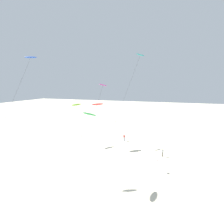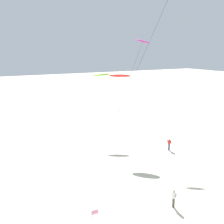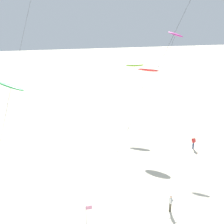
# 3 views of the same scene
# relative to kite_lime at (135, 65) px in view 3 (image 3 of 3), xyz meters

# --- Properties ---
(ground_plane) EXTENTS (260.00, 260.00, 0.00)m
(ground_plane) POSITION_rel_kite_lime_xyz_m (-6.83, -20.82, -9.72)
(ground_plane) COLOR beige
(kite_lime) EXTENTS (3.26, 2.71, 10.10)m
(kite_lime) POSITION_rel_kite_lime_xyz_m (0.00, 0.00, 0.00)
(kite_lime) COLOR #8CD833
(kite_lime) RESTS_ON ground
(kite_green) EXTENTS (4.67, 3.90, 11.01)m
(kite_green) POSITION_rel_kite_lime_xyz_m (-17.82, -12.74, 0.66)
(kite_green) COLOR green
(kite_green) RESTS_ON ground
(kite_red) EXTENTS (3.77, 3.59, 10.42)m
(kite_red) POSITION_rel_kite_lime_xyz_m (-0.12, -6.12, 0.33)
(kite_red) COLOR red
(kite_red) RESTS_ON ground
(kite_magenta) EXTENTS (4.57, 4.48, 15.27)m
(kite_magenta) POSITION_rel_kite_lime_xyz_m (3.71, -5.89, 4.87)
(kite_magenta) COLOR #D8339E
(kite_magenta) RESTS_ON ground
(kite_flyer_nearest) EXTENTS (0.68, 0.66, 1.67)m
(kite_flyer_nearest) POSITION_rel_kite_lime_xyz_m (4.73, -11.64, -8.83)
(kite_flyer_nearest) COLOR navy
(kite_flyer_nearest) RESTS_ON ground
(kite_flyer_middle) EXTENTS (0.56, 0.59, 1.67)m
(kite_flyer_middle) POSITION_rel_kite_lime_xyz_m (-4.04, -22.75, -8.83)
(kite_flyer_middle) COLOR #4C4738
(kite_flyer_middle) RESTS_ON ground
(marker_flag) EXTENTS (0.57, 0.05, 2.10)m
(marker_flag) POSITION_rel_kite_lime_xyz_m (-11.81, -22.78, -8.23)
(marker_flag) COLOR gray
(marker_flag) RESTS_ON ground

